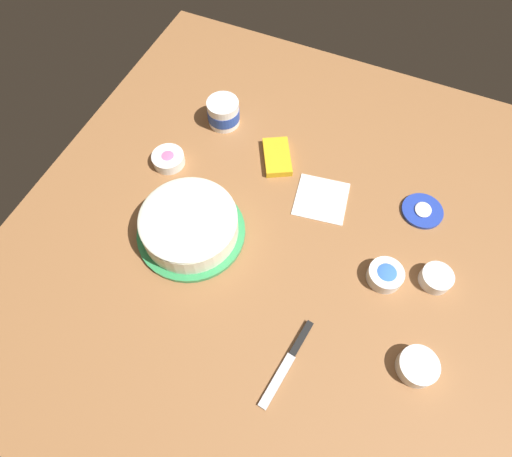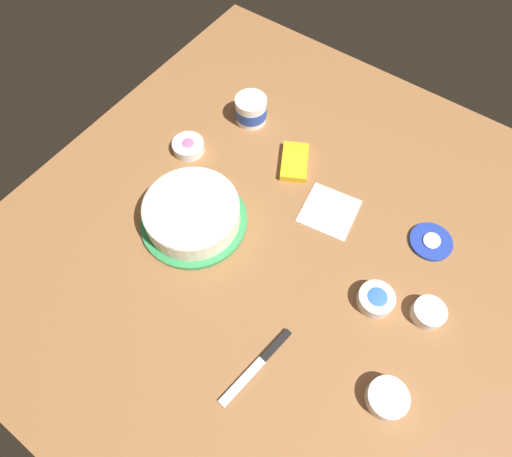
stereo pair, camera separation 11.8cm
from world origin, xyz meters
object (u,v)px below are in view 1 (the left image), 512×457
Objects in this scene: frosting_tub at (223,112)px; sprinkle_bowl_pink at (168,159)px; frosting_tub_lid at (422,211)px; candy_box_lower at (277,157)px; sprinkle_bowl_blue at (385,275)px; frosted_cake at (190,225)px; spreading_knife at (292,355)px; sprinkle_bowl_yellow at (418,366)px; sprinkle_bowl_rainbow at (436,278)px; paper_napkin at (321,199)px.

sprinkle_bowl_pink is (-0.22, 0.08, -0.03)m from frosting_tub.
candy_box_lower is at bearing 88.81° from frosting_tub_lid.
sprinkle_bowl_blue is 0.49m from candy_box_lower.
candy_box_lower is at bearing -19.49° from frosted_cake.
spreading_knife is (-0.54, 0.20, -0.00)m from frosting_tub_lid.
frosted_cake is 0.43m from frosting_tub.
sprinkle_bowl_blue is at bearing 33.87° from sprinkle_bowl_yellow.
sprinkle_bowl_blue is at bearing -117.56° from frosting_tub.
frosting_tub_lid is at bearing -79.78° from sprinkle_bowl_pink.
sprinkle_bowl_rainbow is 0.38m from paper_napkin.
frosting_tub is 0.71m from sprinkle_bowl_blue.
sprinkle_bowl_yellow reaches higher than candy_box_lower.
frosted_cake is 0.67m from frosting_tub_lid.
spreading_knife is (-0.62, -0.48, -0.04)m from frosting_tub.
frosting_tub_lid is 0.29m from paper_napkin.
frosted_cake is at bearing -166.73° from frosting_tub.
sprinkle_bowl_rainbow reaches higher than sprinkle_bowl_pink.
frosting_tub is at bearing 42.97° from candy_box_lower.
sprinkle_bowl_yellow is at bearing -146.13° from sprinkle_bowl_blue.
frosting_tub_lid reaches higher than paper_napkin.
sprinkle_bowl_blue is (0.09, -0.53, -0.02)m from frosted_cake.
paper_napkin is (0.46, 0.09, -0.00)m from spreading_knife.
frosting_tub is 1.11× the size of sprinkle_bowl_blue.
frosting_tub_lid is 0.77m from sprinkle_bowl_pink.
frosted_cake is 0.36m from candy_box_lower.
sprinkle_bowl_rainbow is 0.87× the size of sprinkle_bowl_yellow.
frosting_tub_lid is at bearing -60.26° from frosted_cake.
sprinkle_bowl_blue is (0.29, -0.15, 0.02)m from spreading_knife.
sprinkle_bowl_blue is (0.20, 0.13, 0.00)m from sprinkle_bowl_yellow.
frosting_tub_lid is at bearing -74.87° from paper_napkin.
spreading_knife is 0.33m from sprinkle_bowl_blue.
sprinkle_bowl_yellow reaches higher than paper_napkin.
frosted_cake is 0.44m from spreading_knife.
candy_box_lower is (0.55, 0.26, 0.01)m from spreading_knife.
frosting_tub is 0.68m from frosting_tub_lid.
sprinkle_bowl_pink is 0.48m from paper_napkin.
sprinkle_bowl_pink reaches higher than candy_box_lower.
spreading_knife is 0.47m from paper_napkin.
sprinkle_bowl_blue is at bearing 169.25° from frosting_tub_lid.
sprinkle_bowl_rainbow is at bearing 1.70° from sprinkle_bowl_yellow.
sprinkle_bowl_rainbow reaches higher than paper_napkin.
frosting_tub is at bearing 55.40° from sprinkle_bowl_yellow.
frosted_cake is 3.19× the size of sprinkle_bowl_yellow.
frosting_tub is 0.23m from candy_box_lower.
sprinkle_bowl_pink is 0.34m from candy_box_lower.
sprinkle_bowl_rainbow is (-0.06, -0.84, 0.00)m from sprinkle_bowl_pink.
spreading_knife is 2.52× the size of sprinkle_bowl_blue.
sprinkle_bowl_rainbow is at bearing -94.30° from sprinkle_bowl_pink.
sprinkle_bowl_yellow is at bearing -178.30° from sprinkle_bowl_rainbow.
candy_box_lower reaches higher than paper_napkin.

